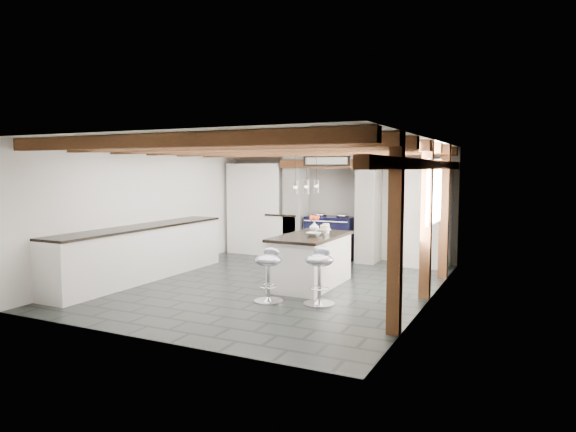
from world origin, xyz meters
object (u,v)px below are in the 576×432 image
at_px(kitchen_island, 311,260).
at_px(bar_stool_near, 320,269).
at_px(range_cooker, 331,237).
at_px(bar_stool_far, 269,269).

relative_size(kitchen_island, bar_stool_near, 2.07).
bearing_deg(bar_stool_near, kitchen_island, 137.47).
bearing_deg(range_cooker, kitchen_island, -76.28).
bearing_deg(kitchen_island, bar_stool_near, -60.73).
xyz_separation_m(range_cooker, bar_stool_far, (0.47, -3.67, 0.01)).
distance_m(kitchen_island, bar_stool_far, 1.23).
relative_size(range_cooker, kitchen_island, 0.60).
bearing_deg(bar_stool_far, kitchen_island, 87.55).
height_order(range_cooker, kitchen_island, kitchen_island).
distance_m(range_cooker, kitchen_island, 2.52).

